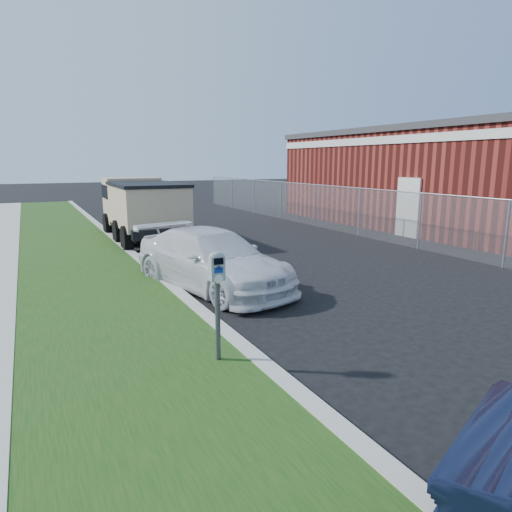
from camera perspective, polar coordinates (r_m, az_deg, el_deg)
name	(u,v)px	position (r m, az deg, el deg)	size (l,w,h in m)	color
ground	(345,310)	(8.92, 11.06, -6.65)	(120.00, 120.00, 0.00)	black
streetside	(18,319)	(9.08, -27.59, -7.03)	(6.12, 50.00, 0.15)	gray
chainlink_fence	(360,203)	(17.76, 12.85, 6.53)	(0.06, 30.06, 30.00)	slate
brick_building	(452,176)	(22.64, 23.28, 9.13)	(9.20, 14.20, 4.17)	maroon
parking_meter	(217,282)	(6.04, -4.89, -3.29)	(0.21, 0.15, 1.49)	#3F4247
white_wagon	(211,259)	(10.21, -5.64, -0.37)	(1.82, 4.48, 1.30)	silver
dump_truck	(142,206)	(16.90, -14.10, 6.08)	(2.28, 5.58, 2.17)	black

